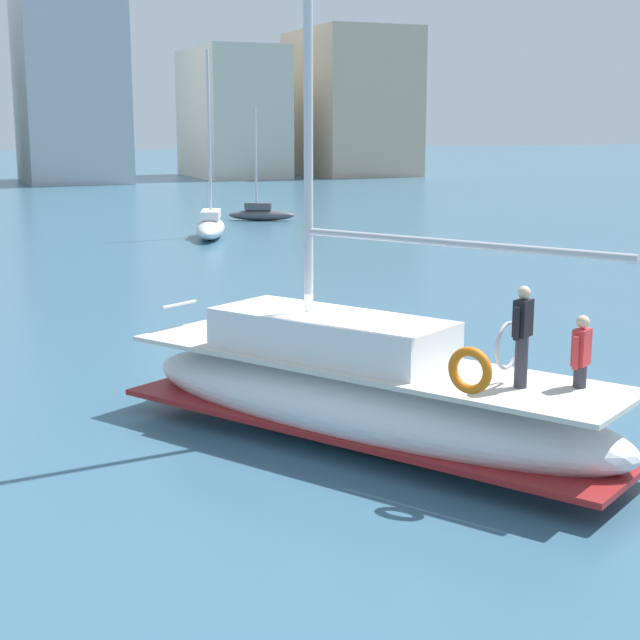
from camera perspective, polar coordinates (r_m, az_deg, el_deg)
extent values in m
plane|color=#38607A|center=(18.26, 1.17, -5.78)|extent=(400.00, 400.00, 0.00)
ellipsoid|color=white|center=(16.67, 2.62, -4.98)|extent=(6.95, 9.48, 1.40)
cube|color=maroon|center=(16.76, 2.61, -6.01)|extent=(6.88, 9.33, 0.10)
cube|color=beige|center=(16.47, 2.64, -2.51)|extent=(6.54, 8.97, 0.08)
cube|color=white|center=(16.79, 0.63, -0.86)|extent=(3.65, 4.57, 0.70)
cylinder|color=#B7B7BC|center=(15.21, 7.96, 4.50)|extent=(3.04, 5.02, 0.12)
cylinder|color=silver|center=(19.15, -8.30, 0.92)|extent=(0.81, 0.51, 0.06)
torus|color=orange|center=(14.04, 8.84, -2.96)|extent=(0.48, 0.67, 0.70)
cylinder|color=#33333D|center=(14.98, 11.78, -2.44)|extent=(0.20, 0.20, 0.80)
cube|color=black|center=(14.83, 11.89, 0.12)|extent=(0.38, 0.34, 0.56)
sphere|color=beige|center=(14.76, 11.95, 1.60)|extent=(0.20, 0.20, 0.20)
cylinder|color=black|center=(14.65, 11.51, -0.21)|extent=(0.09, 0.09, 0.50)
cylinder|color=black|center=(15.04, 12.24, 0.06)|extent=(0.09, 0.09, 0.50)
cylinder|color=#33333D|center=(15.25, 15.08, -3.22)|extent=(0.20, 0.20, 0.35)
cube|color=red|center=(15.14, 15.17, -1.55)|extent=(0.38, 0.34, 0.56)
sphere|color=beige|center=(15.06, 15.25, -0.11)|extent=(0.20, 0.20, 0.20)
cylinder|color=red|center=(14.95, 14.85, -1.89)|extent=(0.09, 0.09, 0.50)
cylinder|color=red|center=(15.35, 15.47, -1.58)|extent=(0.09, 0.09, 0.50)
torus|color=silver|center=(15.03, 10.99, -1.49)|extent=(0.68, 0.44, 0.76)
ellipsoid|color=silver|center=(47.25, -6.47, 5.39)|extent=(3.14, 5.76, 0.91)
cube|color=silver|center=(47.46, -6.47, 6.21)|extent=(1.57, 2.41, 0.40)
cylinder|color=silver|center=(47.41, -6.56, 10.77)|extent=(0.14, 0.14, 7.94)
ellipsoid|color=#4C4C51|center=(55.59, -3.47, 6.19)|extent=(3.76, 2.48, 0.61)
cube|color=#4C4C51|center=(55.58, -3.67, 6.71)|extent=(1.60, 1.19, 0.40)
cylinder|color=silver|center=(55.43, -3.80, 9.46)|extent=(0.11, 0.11, 5.74)
cube|color=#B2B7BC|center=(96.64, -14.71, 15.79)|extent=(9.13, 13.63, 26.55)
cube|color=beige|center=(102.75, -5.21, 12.06)|extent=(8.19, 14.68, 13.05)
cube|color=#C6AD8E|center=(106.56, 1.80, 12.67)|extent=(10.46, 14.95, 15.23)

